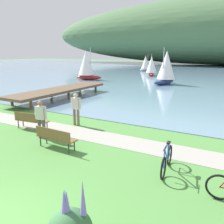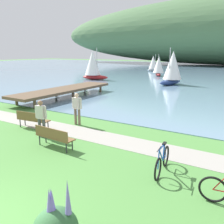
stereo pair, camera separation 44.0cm
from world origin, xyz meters
TOP-DOWN VIEW (x-y plane):
  - shoreline_path at (0.00, 6.55)m, footprint 60.00×1.50m
  - park_bench_near_camera at (-1.75, 4.48)m, footprint 1.81×0.54m
  - park_bench_further_along at (-4.54, 5.80)m, footprint 1.84×0.69m
  - bicycle_leaning_near_bench at (2.71, 4.81)m, footprint 0.26×1.77m
  - person_at_shoreline at (-3.04, 7.52)m, footprint 0.61×0.24m
  - person_on_the_grass at (-3.16, 5.16)m, footprint 0.60×0.28m
  - sailboat_nearest_to_shore at (-4.00, 25.82)m, footprint 2.68×3.74m
  - sailboat_mid_bay at (-9.23, 34.93)m, footprint 2.27×2.92m
  - sailboat_toward_hillside at (-13.72, 43.60)m, footprint 2.55×2.70m
  - sailboat_far_off at (-15.04, 25.37)m, footprint 3.79×2.63m
  - pier_dock at (-9.00, 12.97)m, footprint 2.40×10.00m

SIDE VIEW (x-z plane):
  - shoreline_path at x=0.00m, z-range 0.00..0.01m
  - bicycle_leaning_near_bench at x=2.71m, z-range -0.11..0.90m
  - park_bench_near_camera at x=-1.75m, z-range 0.08..0.96m
  - park_bench_further_along at x=-4.54m, z-range 0.08..0.96m
  - pier_dock at x=-9.00m, z-range 0.29..1.09m
  - person_at_shoreline at x=-3.04m, z-range 0.12..1.83m
  - person_on_the_grass at x=-3.16m, z-range 0.12..1.83m
  - sailboat_toward_hillside at x=-13.72m, z-range -0.06..3.24m
  - sailboat_mid_bay at x=-9.23m, z-range -0.06..3.30m
  - sailboat_nearest_to_shore at x=-4.00m, z-range -0.08..4.15m
  - sailboat_far_off at x=-15.04m, z-range -0.09..4.21m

